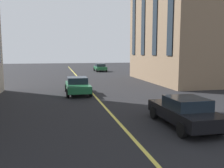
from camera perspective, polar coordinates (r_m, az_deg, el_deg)
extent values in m
cube|color=#D8C64C|center=(20.54, -4.56, -2.18)|extent=(80.00, 0.16, 0.01)
cube|color=#1E6038|center=(20.32, -7.99, -0.65)|extent=(4.40, 1.80, 0.55)
cube|color=#19232D|center=(20.47, -8.07, 0.89)|extent=(1.85, 1.58, 0.50)
cylinder|color=black|center=(19.02, -5.01, -1.98)|extent=(0.64, 0.22, 0.64)
cylinder|color=black|center=(18.87, -10.21, -2.14)|extent=(0.64, 0.22, 0.64)
cylinder|color=black|center=(21.87, -6.05, -0.78)|extent=(0.64, 0.22, 0.64)
cylinder|color=black|center=(21.74, -10.58, -0.91)|extent=(0.64, 0.22, 0.64)
cube|color=black|center=(11.90, 16.33, -6.53)|extent=(4.40, 1.80, 0.55)
cube|color=#19232D|center=(11.61, 16.95, -4.25)|extent=(1.85, 1.58, 0.50)
cylinder|color=black|center=(12.87, 9.73, -6.56)|extent=(0.64, 0.22, 0.64)
cylinder|color=black|center=(13.61, 16.50, -6.00)|extent=(0.64, 0.22, 0.64)
cylinder|color=black|center=(10.35, 15.99, -10.19)|extent=(0.64, 0.22, 0.64)
cylinder|color=black|center=(11.26, 23.82, -9.11)|extent=(0.64, 0.22, 0.64)
cube|color=#1E6038|center=(44.72, -2.78, 3.73)|extent=(4.40, 1.80, 0.55)
cube|color=#19232D|center=(44.48, -2.73, 4.39)|extent=(1.85, 1.58, 0.50)
cylinder|color=black|center=(46.03, -4.15, 3.48)|extent=(0.64, 0.22, 0.64)
cylinder|color=black|center=(46.32, -2.03, 3.52)|extent=(0.64, 0.22, 0.64)
cylinder|color=black|center=(43.17, -3.57, 3.23)|extent=(0.64, 0.22, 0.64)
cylinder|color=black|center=(43.48, -1.32, 3.27)|extent=(0.64, 0.22, 0.64)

